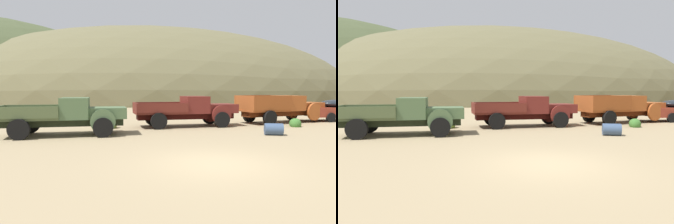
% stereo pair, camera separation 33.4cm
% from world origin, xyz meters
% --- Properties ---
extents(ground_plane, '(300.00, 300.00, 0.00)m').
position_xyz_m(ground_plane, '(0.00, 0.00, 0.00)').
color(ground_plane, '#998460').
extents(hill_distant, '(101.17, 68.13, 32.83)m').
position_xyz_m(hill_distant, '(19.40, 63.49, 0.00)').
color(hill_distant, brown).
rests_on(hill_distant, ground).
extents(truck_weathered_green, '(6.35, 3.13, 1.89)m').
position_xyz_m(truck_weathered_green, '(-3.76, 7.81, 1.00)').
color(truck_weathered_green, '#232B1B').
rests_on(truck_weathered_green, ground).
extents(truck_oxblood, '(6.57, 2.90, 1.89)m').
position_xyz_m(truck_oxblood, '(3.48, 9.26, 0.99)').
color(truck_oxblood, black).
rests_on(truck_oxblood, ground).
extents(truck_oxide_orange, '(6.55, 2.65, 1.91)m').
position_xyz_m(truck_oxide_orange, '(10.66, 9.32, 1.03)').
color(truck_oxide_orange, '#51220D').
rests_on(truck_oxide_orange, ground).
extents(oil_drum_spare, '(1.06, 0.95, 0.60)m').
position_xyz_m(oil_drum_spare, '(5.71, 4.38, 0.30)').
color(oil_drum_spare, '#384C6B').
rests_on(oil_drum_spare, ground).
extents(bush_front_right, '(0.84, 0.88, 0.69)m').
position_xyz_m(bush_front_right, '(9.39, 6.93, 0.18)').
color(bush_front_right, '#3D702D').
rests_on(bush_front_right, ground).
extents(bush_lone_scrub, '(1.43, 1.19, 0.97)m').
position_xyz_m(bush_lone_scrub, '(-1.89, 10.04, 0.26)').
color(bush_lone_scrub, olive).
rests_on(bush_lone_scrub, ground).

